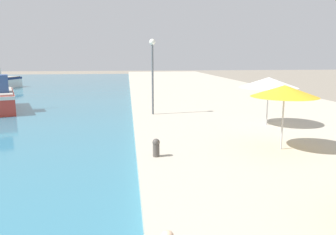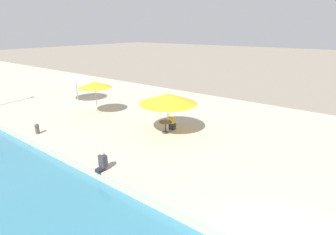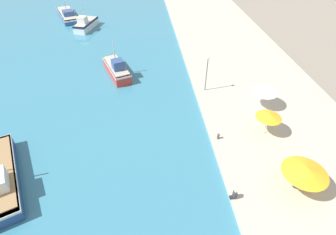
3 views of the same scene
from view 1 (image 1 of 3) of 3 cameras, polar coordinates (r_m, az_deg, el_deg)
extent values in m
cube|color=#BCB29E|center=(34.53, 6.91, 4.21)|extent=(16.00, 90.00, 0.52)
cylinder|color=#B7B7B7|center=(13.18, 19.32, -0.65)|extent=(0.06, 0.06, 2.19)
cone|color=yellow|center=(13.02, 19.63, 4.38)|extent=(2.50, 2.50, 0.44)
cylinder|color=#B7B7B7|center=(17.71, 16.93, 2.10)|extent=(0.06, 0.06, 2.11)
cone|color=white|center=(17.59, 17.13, 5.86)|extent=(2.98, 2.98, 0.52)
cylinder|color=#4C4742|center=(11.74, -2.08, -5.75)|extent=(0.24, 0.24, 0.45)
sphere|color=#4C4742|center=(11.66, -2.09, -4.35)|extent=(0.26, 0.26, 0.26)
cylinder|color=#565B60|center=(20.06, -2.70, 6.49)|extent=(0.12, 0.12, 4.20)
sphere|color=white|center=(20.03, -2.75, 13.01)|extent=(0.36, 0.36, 0.36)
camera|label=2|loc=(8.01, -134.39, 12.07)|focal=28.00mm
camera|label=3|loc=(17.23, -153.59, 48.87)|focal=28.00mm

